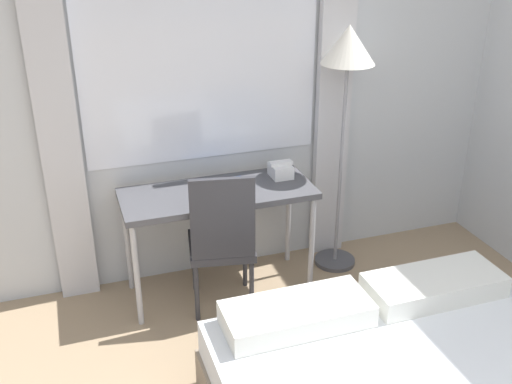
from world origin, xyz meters
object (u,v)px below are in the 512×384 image
Objects in this scene: telephone at (281,170)px; book at (223,185)px; desk at (218,200)px; desk_chair at (222,238)px; standing_lamp at (347,68)px.

telephone reaches higher than book.
desk_chair is (-0.04, -0.22, -0.14)m from desk.
standing_lamp is 5.93× the size of book.
standing_lamp reaches higher than telephone.
telephone is 0.54× the size of book.
desk_chair is 6.17× the size of telephone.
desk is 1.17m from standing_lamp.
telephone is (0.45, 0.08, 0.12)m from desk.
desk_chair is at bearing -148.20° from telephone.
telephone is at bearing 176.51° from standing_lamp.
book is at bearing 44.94° from desk.
standing_lamp reaches higher than book.
desk is at bearing -176.32° from standing_lamp.
desk is 0.11m from book.
telephone is (-0.43, 0.03, -0.65)m from standing_lamp.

